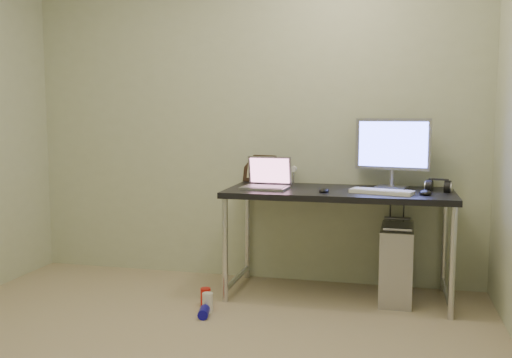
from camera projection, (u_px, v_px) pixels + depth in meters
name	position (u px, v px, depth m)	size (l,w,h in m)	color
wall_back	(250.00, 116.00, 4.34)	(3.50, 0.02, 2.50)	beige
desk	(339.00, 202.00, 3.91)	(1.54, 0.67, 0.75)	black
tower_computer	(396.00, 263.00, 3.89)	(0.22, 0.49, 0.54)	#BBBABF
cable_a	(390.00, 234.00, 4.14)	(0.01, 0.01, 0.70)	black
cable_b	(402.00, 238.00, 4.10)	(0.01, 0.01, 0.72)	black
can_red	(206.00, 297.00, 3.77)	(0.07, 0.07, 0.12)	red
can_white	(208.00, 303.00, 3.65)	(0.07, 0.07, 0.13)	white
can_blue	(204.00, 312.00, 3.56)	(0.06, 0.06, 0.12)	#110CA2
laptop	(267.00, 181.00, 3.99)	(0.33, 0.28, 0.22)	#A5A5AC
monitor	(393.00, 147.00, 3.97)	(0.52, 0.19, 0.49)	#A5A5AC
keyboard	(382.00, 192.00, 3.72)	(0.40, 0.13, 0.02)	white
mouse_right	(425.00, 192.00, 3.66)	(0.08, 0.12, 0.04)	black
mouse_left	(324.00, 190.00, 3.78)	(0.06, 0.10, 0.03)	black
headphones	(438.00, 187.00, 3.82)	(0.18, 0.11, 0.11)	black
picture_frame	(259.00, 169.00, 4.34)	(0.26, 0.03, 0.21)	black
webcam	(293.00, 171.00, 4.24)	(0.05, 0.04, 0.13)	silver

